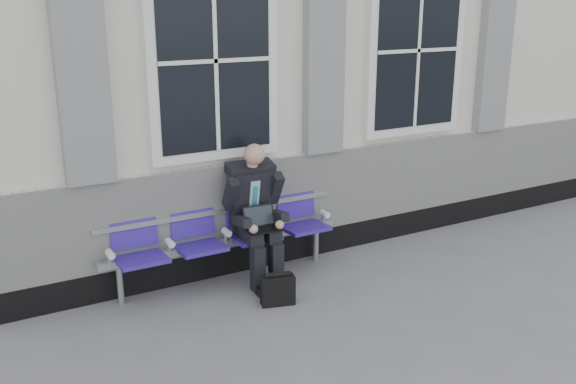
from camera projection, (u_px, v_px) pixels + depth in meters
ground at (468, 283)px, 6.62m from camera, size 70.00×70.00×0.00m
station_building at (299, 43)px, 8.86m from camera, size 14.40×4.40×4.49m
bench at (224, 230)px, 6.56m from camera, size 2.60×0.47×0.91m
businessman at (255, 208)px, 6.52m from camera, size 0.60×0.80×1.45m
briefcase at (278, 289)px, 6.14m from camera, size 0.35×0.22×0.33m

